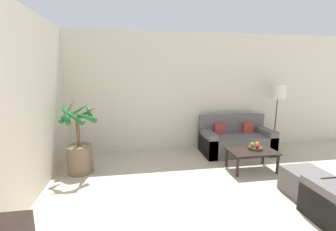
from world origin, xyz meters
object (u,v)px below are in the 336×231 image
object	(u,v)px
sofa_loveseat	(236,140)
apple_red	(257,146)
apple_green	(252,145)
potted_palm	(79,147)
ottoman	(305,182)
floor_lamp	(278,95)
fruit_bowl	(255,148)
orange_fruit	(257,144)
coffee_table	(252,153)

from	to	relation	value
sofa_loveseat	apple_red	world-z (taller)	sofa_loveseat
apple_red	apple_green	world-z (taller)	apple_green
potted_palm	ottoman	xyz separation A→B (m)	(3.47, -1.36, -0.29)
sofa_loveseat	apple_green	distance (m)	0.87
sofa_loveseat	floor_lamp	bearing A→B (deg)	6.53
sofa_loveseat	fruit_bowl	world-z (taller)	sofa_loveseat
apple_green	orange_fruit	world-z (taller)	same
sofa_loveseat	floor_lamp	size ratio (longest dim) A/B	1.02
apple_green	sofa_loveseat	bearing A→B (deg)	84.10
sofa_loveseat	fruit_bowl	size ratio (longest dim) A/B	5.82
floor_lamp	apple_green	xyz separation A→B (m)	(-1.13, -0.97, -0.83)
floor_lamp	sofa_loveseat	bearing A→B (deg)	-173.47
sofa_loveseat	apple_red	size ratio (longest dim) A/B	20.87
ottoman	sofa_loveseat	bearing A→B (deg)	95.93
ottoman	orange_fruit	bearing A→B (deg)	99.25
coffee_table	apple_red	bearing A→B (deg)	-3.56
apple_red	apple_green	size ratio (longest dim) A/B	0.90
fruit_bowl	apple_red	world-z (taller)	apple_red
orange_fruit	apple_green	bearing A→B (deg)	-167.90
potted_palm	coffee_table	distance (m)	3.17
sofa_loveseat	apple_red	bearing A→B (deg)	-92.40
apple_red	apple_green	distance (m)	0.10
fruit_bowl	apple_green	world-z (taller)	apple_green
sofa_loveseat	floor_lamp	world-z (taller)	floor_lamp
floor_lamp	potted_palm	bearing A→B (deg)	-171.64
ottoman	apple_red	bearing A→B (deg)	104.01
apple_green	orange_fruit	distance (m)	0.11
floor_lamp	fruit_bowl	distance (m)	1.72
floor_lamp	coffee_table	distance (m)	1.85
sofa_loveseat	coffee_table	world-z (taller)	sofa_loveseat
coffee_table	floor_lamp	bearing A→B (deg)	41.71
fruit_bowl	potted_palm	bearing A→B (deg)	173.74
fruit_bowl	apple_red	xyz separation A→B (m)	(-0.00, -0.07, 0.06)
apple_green	fruit_bowl	bearing A→B (deg)	-22.02
coffee_table	ottoman	distance (m)	1.01
potted_palm	coffee_table	bearing A→B (deg)	-7.55
fruit_bowl	apple_green	bearing A→B (deg)	157.98
potted_palm	sofa_loveseat	xyz separation A→B (m)	(3.27, 0.52, -0.19)
apple_red	sofa_loveseat	bearing A→B (deg)	87.60
coffee_table	fruit_bowl	world-z (taller)	fruit_bowl
potted_palm	orange_fruit	bearing A→B (deg)	-5.37
sofa_loveseat	ottoman	world-z (taller)	sofa_loveseat
potted_palm	orange_fruit	size ratio (longest dim) A/B	16.39
apple_red	ottoman	world-z (taller)	apple_red
floor_lamp	coffee_table	world-z (taller)	floor_lamp
coffee_table	orange_fruit	xyz separation A→B (m)	(0.16, 0.11, 0.14)
fruit_bowl	apple_red	bearing A→B (deg)	-93.52
floor_lamp	fruit_bowl	size ratio (longest dim) A/B	5.69
potted_palm	apple_red	bearing A→B (deg)	-7.43
apple_red	orange_fruit	world-z (taller)	orange_fruit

